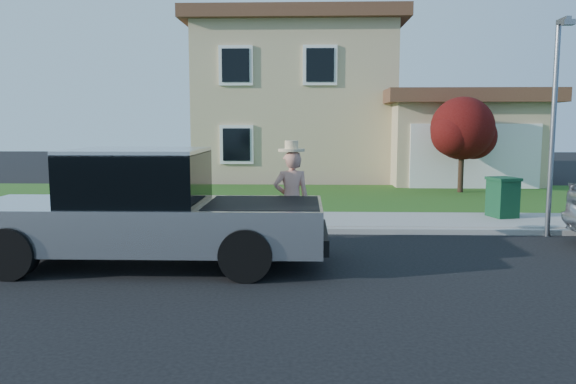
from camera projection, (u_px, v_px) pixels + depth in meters
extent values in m
plane|color=black|center=(275.00, 266.00, 9.42)|extent=(80.00, 80.00, 0.00)
cube|color=gray|center=(328.00, 231.00, 12.26)|extent=(40.00, 0.20, 0.12)
cube|color=gray|center=(327.00, 221.00, 13.35)|extent=(40.00, 2.00, 0.15)
cube|color=#224914|center=(322.00, 198.00, 17.82)|extent=(40.00, 7.00, 0.10)
cube|color=tan|center=(296.00, 106.00, 25.91)|extent=(8.00, 9.00, 6.40)
cube|color=tan|center=(453.00, 143.00, 22.90)|extent=(5.50, 6.00, 3.20)
cube|color=white|center=(475.00, 156.00, 19.95)|extent=(4.60, 0.12, 2.30)
cube|color=#4C2D1E|center=(296.00, 31.00, 25.50)|extent=(8.80, 9.80, 0.50)
cube|color=#4C2D1E|center=(455.00, 99.00, 22.69)|extent=(6.20, 6.80, 0.50)
cube|color=white|center=(236.00, 65.00, 21.30)|extent=(1.30, 0.10, 1.50)
cube|color=white|center=(320.00, 65.00, 21.19)|extent=(1.30, 0.10, 1.50)
cube|color=black|center=(237.00, 145.00, 21.66)|extent=(1.30, 0.10, 1.50)
cylinder|color=black|center=(10.00, 253.00, 8.59)|extent=(0.82, 0.31, 0.82)
cylinder|color=black|center=(63.00, 230.00, 10.45)|extent=(0.82, 0.31, 0.82)
cylinder|color=black|center=(246.00, 255.00, 8.48)|extent=(0.82, 0.31, 0.82)
cylinder|color=black|center=(257.00, 231.00, 10.34)|extent=(0.82, 0.31, 0.82)
cube|color=silver|center=(149.00, 224.00, 9.43)|extent=(5.81, 2.05, 0.73)
cube|color=black|center=(138.00, 178.00, 9.34)|extent=(2.14, 1.90, 0.87)
cube|color=silver|center=(137.00, 151.00, 9.28)|extent=(2.14, 1.90, 0.08)
cube|color=black|center=(264.00, 204.00, 9.32)|extent=(1.84, 1.74, 0.06)
cube|color=black|center=(323.00, 237.00, 9.36)|extent=(0.13, 1.94, 0.25)
cube|color=black|center=(113.00, 178.00, 10.47)|extent=(0.12, 0.22, 0.18)
imported|color=tan|center=(291.00, 200.00, 10.63)|extent=(0.75, 0.56, 1.88)
cylinder|color=beige|center=(291.00, 149.00, 10.51)|extent=(0.50, 0.50, 0.05)
cylinder|color=beige|center=(291.00, 145.00, 10.50)|extent=(0.25, 0.25, 0.18)
cylinder|color=black|center=(461.00, 171.00, 18.85)|extent=(0.18, 0.18, 1.46)
sphere|color=#4B1110|center=(462.00, 128.00, 18.68)|extent=(2.10, 2.10, 2.10)
sphere|color=#4B1110|center=(474.00, 136.00, 18.96)|extent=(1.55, 1.55, 1.55)
sphere|color=#4B1110|center=(453.00, 134.00, 18.44)|extent=(1.46, 1.46, 1.46)
cube|color=#103C21|center=(503.00, 199.00, 13.49)|extent=(0.68, 0.74, 0.89)
cube|color=#103C21|center=(504.00, 179.00, 13.43)|extent=(0.75, 0.81, 0.07)
cylinder|color=slate|center=(553.00, 132.00, 11.69)|extent=(0.11, 0.11, 4.43)
cube|color=slate|center=(564.00, 21.00, 11.21)|extent=(0.11, 0.49, 0.11)
cube|color=slate|center=(568.00, 22.00, 11.00)|extent=(0.22, 0.16, 0.11)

